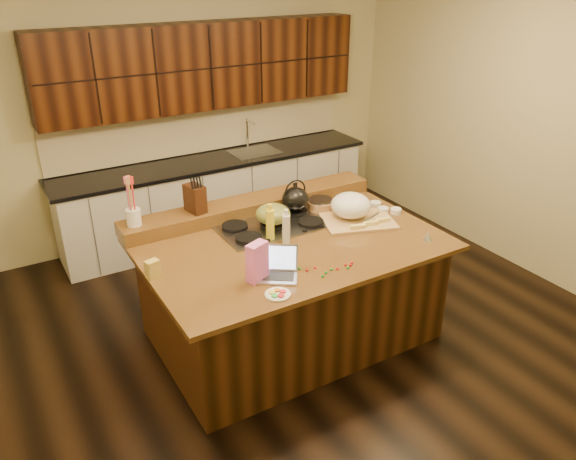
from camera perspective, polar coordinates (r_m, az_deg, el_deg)
room at (r=4.40m, az=0.33°, el=3.86°), size 5.52×5.02×2.72m
island at (r=4.80m, az=0.31°, el=-5.99°), size 2.40×1.60×0.92m
back_ledge at (r=5.10m, az=-3.73°, el=2.54°), size 2.40×0.30×0.12m
cooktop at (r=4.80m, az=-1.52°, el=0.43°), size 0.92×0.52×0.05m
back_counter at (r=6.52m, az=-7.57°, el=7.67°), size 3.70×0.66×2.40m
kettle at (r=4.98m, az=0.74°, el=3.16°), size 0.26×0.26×0.22m
green_bowl at (r=4.75m, az=-1.54°, el=1.64°), size 0.33×0.33×0.16m
laptop at (r=4.08m, az=-1.17°, el=-3.87°), size 0.39×0.37×0.21m
oil_bottle at (r=4.53m, az=-1.83°, el=0.48°), size 0.07×0.07×0.27m
vinegar_bottle at (r=4.48m, az=-0.18°, el=0.02°), size 0.07×0.07×0.25m
wooden_tray at (r=4.92m, az=6.57°, el=2.14°), size 0.71×0.61×0.24m
ramekin_a at (r=5.16m, az=9.63°, el=2.02°), size 0.13×0.13×0.04m
ramekin_b at (r=5.16m, az=10.90°, el=1.92°), size 0.12×0.12×0.04m
ramekin_c at (r=5.27m, az=8.88°, el=2.61°), size 0.13×0.13×0.04m
strainer_bowl at (r=5.13m, az=3.28°, el=2.49°), size 0.30×0.30×0.09m
kitchen_timer at (r=4.72m, az=13.99°, el=-0.59°), size 0.09×0.09×0.07m
pink_bag at (r=3.97m, az=-3.14°, el=-3.26°), size 0.18×0.13×0.29m
candy_plate at (r=3.87m, az=-1.04°, el=-6.56°), size 0.24×0.24×0.01m
package_box at (r=4.16m, az=-13.58°, el=-3.86°), size 0.11×0.09×0.13m
utensil_crock at (r=4.71m, az=-15.41°, el=1.27°), size 0.13×0.13×0.14m
knife_block at (r=4.84m, az=-9.43°, el=3.17°), size 0.15×0.21×0.24m
gumdrop_0 at (r=4.26m, az=6.49°, el=-3.32°), size 0.02×0.02×0.02m
gumdrop_1 at (r=4.16m, az=1.13°, el=-3.93°), size 0.02×0.02×0.02m
gumdrop_2 at (r=4.17m, az=5.05°, el=-3.96°), size 0.02×0.02×0.02m
gumdrop_3 at (r=4.07m, az=3.53°, el=-4.71°), size 0.02×0.02×0.02m
gumdrop_4 at (r=4.23m, az=5.85°, el=-3.54°), size 0.02×0.02×0.02m
gumdrop_5 at (r=4.16m, az=4.43°, el=-4.01°), size 0.02×0.02×0.02m
gumdrop_6 at (r=4.18m, az=2.76°, el=-3.83°), size 0.02×0.02×0.02m
gumdrop_7 at (r=4.19m, az=6.09°, el=-3.84°), size 0.02×0.02×0.02m
gumdrop_8 at (r=4.23m, az=6.37°, el=-3.56°), size 0.02×0.02×0.02m
gumdrop_9 at (r=4.12m, az=3.87°, el=-4.34°), size 0.02×0.02×0.02m
gumdrop_10 at (r=4.14m, az=1.92°, el=-4.09°), size 0.02×0.02×0.02m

